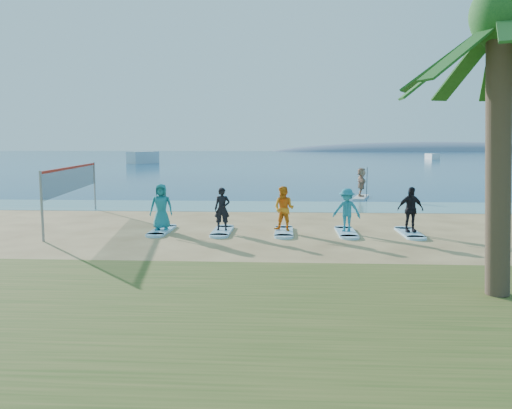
# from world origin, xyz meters

# --- Properties ---
(ground) EXTENTS (600.00, 600.00, 0.00)m
(ground) POSITION_xyz_m (0.00, 0.00, 0.00)
(ground) COLOR tan
(ground) RESTS_ON ground
(shallow_water) EXTENTS (600.00, 600.00, 0.00)m
(shallow_water) POSITION_xyz_m (0.00, 10.50, 0.01)
(shallow_water) COLOR teal
(shallow_water) RESTS_ON ground
(ocean) EXTENTS (600.00, 600.00, 0.00)m
(ocean) POSITION_xyz_m (0.00, 160.00, 0.01)
(ocean) COLOR navy
(ocean) RESTS_ON ground
(island_ridge) EXTENTS (220.00, 56.00, 18.00)m
(island_ridge) POSITION_xyz_m (95.00, 300.00, 0.00)
(island_ridge) COLOR slate
(island_ridge) RESTS_ON ground
(volleyball_net) EXTENTS (1.63, 8.96, 2.50)m
(volleyball_net) POSITION_xyz_m (-8.04, 4.18, 1.90)
(volleyball_net) COLOR gray
(volleyball_net) RESTS_ON ground
(palm_tree) EXTENTS (5.60, 5.60, 7.31)m
(palm_tree) POSITION_xyz_m (5.88, -5.99, 6.05)
(palm_tree) COLOR brown
(palm_tree) RESTS_ON ground
(paddleboard) EXTENTS (1.46, 3.08, 0.12)m
(paddleboard) POSITION_xyz_m (6.15, 15.15, 0.06)
(paddleboard) COLOR silver
(paddleboard) RESTS_ON ground
(paddleboarder) EXTENTS (0.78, 1.77, 1.84)m
(paddleboarder) POSITION_xyz_m (6.15, 15.15, 1.04)
(paddleboarder) COLOR tan
(paddleboarder) RESTS_ON paddleboard
(boat_offshore_a) EXTENTS (4.75, 7.58, 2.27)m
(boat_offshore_a) POSITION_xyz_m (-25.92, 77.08, 0.00)
(boat_offshore_a) COLOR silver
(boat_offshore_a) RESTS_ON ground
(boat_offshore_b) EXTENTS (2.29, 5.40, 1.46)m
(boat_offshore_b) POSITION_xyz_m (37.61, 109.12, 0.00)
(boat_offshore_b) COLOR silver
(boat_offshore_b) RESTS_ON ground
(surfboard_0) EXTENTS (0.70, 2.20, 0.09)m
(surfboard_0) POSITION_xyz_m (-3.58, 1.96, 0.04)
(surfboard_0) COLOR #99CDED
(surfboard_0) RESTS_ON ground
(student_0) EXTENTS (0.93, 0.66, 1.80)m
(student_0) POSITION_xyz_m (-3.58, 1.96, 0.99)
(student_0) COLOR #1A7580
(student_0) RESTS_ON surfboard_0
(surfboard_1) EXTENTS (0.70, 2.20, 0.09)m
(surfboard_1) POSITION_xyz_m (-1.18, 1.96, 0.04)
(surfboard_1) COLOR #99CDED
(surfboard_1) RESTS_ON ground
(student_1) EXTENTS (0.61, 0.40, 1.67)m
(student_1) POSITION_xyz_m (-1.18, 1.96, 0.92)
(student_1) COLOR black
(student_1) RESTS_ON surfboard_1
(surfboard_2) EXTENTS (0.70, 2.20, 0.09)m
(surfboard_2) POSITION_xyz_m (1.22, 1.96, 0.04)
(surfboard_2) COLOR #99CDED
(surfboard_2) RESTS_ON ground
(student_2) EXTENTS (1.03, 0.93, 1.72)m
(student_2) POSITION_xyz_m (1.22, 1.96, 0.95)
(student_2) COLOR orange
(student_2) RESTS_ON surfboard_2
(surfboard_3) EXTENTS (0.70, 2.20, 0.09)m
(surfboard_3) POSITION_xyz_m (3.62, 1.96, 0.04)
(surfboard_3) COLOR #99CDED
(surfboard_3) RESTS_ON ground
(student_3) EXTENTS (1.22, 0.94, 1.66)m
(student_3) POSITION_xyz_m (3.62, 1.96, 0.92)
(student_3) COLOR teal
(student_3) RESTS_ON surfboard_3
(surfboard_4) EXTENTS (0.70, 2.20, 0.09)m
(surfboard_4) POSITION_xyz_m (6.02, 1.96, 0.04)
(surfboard_4) COLOR #99CDED
(surfboard_4) RESTS_ON ground
(student_4) EXTENTS (1.06, 0.56, 1.73)m
(student_4) POSITION_xyz_m (6.02, 1.96, 0.95)
(student_4) COLOR black
(student_4) RESTS_ON surfboard_4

